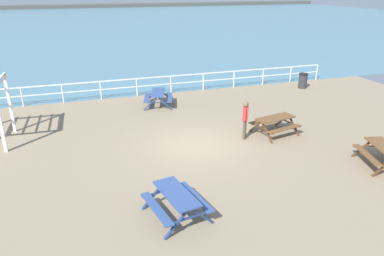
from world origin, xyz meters
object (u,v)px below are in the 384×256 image
picnic_table_near_left (384,151)px  picnic_table_far_right (176,198)px  visitor (245,118)px  picnic_table_far_left (275,121)px  picnic_table_near_right (158,95)px  litter_bin (303,81)px

picnic_table_near_left → picnic_table_far_right: 8.07m
picnic_table_near_left → visitor: visitor is taller
picnic_table_far_left → picnic_table_near_right: bearing=114.1°
picnic_table_near_right → litter_bin: size_ratio=2.25×
picnic_table_far_left → picnic_table_far_right: size_ratio=1.01×
litter_bin → visitor: bearing=-138.9°
visitor → picnic_table_near_left: bearing=164.0°
picnic_table_far_left → visitor: 1.55m
picnic_table_near_right → picnic_table_far_right: (-1.82, -10.07, 0.00)m
picnic_table_near_right → picnic_table_far_left: 6.82m
picnic_table_near_right → picnic_table_far_right: bearing=-174.8°
picnic_table_near_left → picnic_table_far_right: same height
picnic_table_near_right → litter_bin: litter_bin is taller
litter_bin → picnic_table_near_left: bearing=-108.5°
picnic_table_far_left → visitor: size_ratio=1.25×
picnic_table_near_left → litter_bin: 10.62m
picnic_table_near_left → picnic_table_near_right: size_ratio=1.01×
picnic_table_near_left → picnic_table_near_right: (-6.23, 9.44, 0.00)m
picnic_table_near_left → litter_bin: size_ratio=2.26×
visitor → litter_bin: (7.10, 6.20, -0.47)m
picnic_table_far_left → picnic_table_far_right: bearing=-153.8°
picnic_table_far_left → picnic_table_far_right: (-5.82, -4.56, 0.00)m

